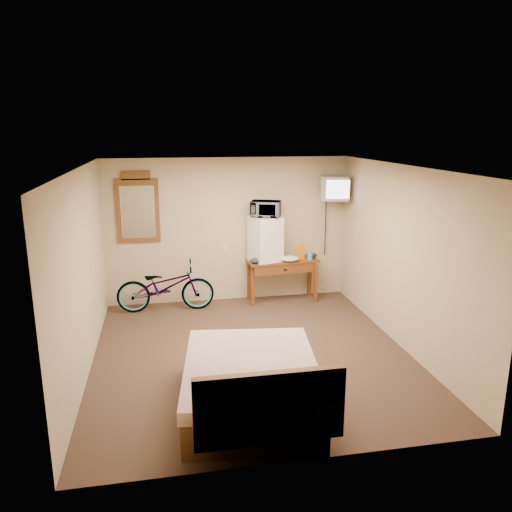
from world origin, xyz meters
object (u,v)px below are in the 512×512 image
mini_fridge (265,239)px  bed (252,385)px  microwave (266,209)px  crt_television (334,188)px  blue_cup (310,255)px  bicycle (165,286)px  wall_mirror (138,208)px  desk (283,267)px

mini_fridge → bed: (-0.85, -3.42, -0.84)m
microwave → crt_television: (1.19, -0.01, 0.32)m
microwave → blue_cup: bearing=14.4°
blue_cup → bed: blue_cup is taller
mini_fridge → bicycle: mini_fridge is taller
bicycle → bed: bearing=-163.8°
crt_television → bicycle: crt_television is taller
microwave → bicycle: (-1.72, -0.13, -1.23)m
wall_mirror → bed: 4.11m
mini_fridge → desk: bearing=-6.0°
microwave → blue_cup: (0.77, -0.09, -0.82)m
crt_television → bicycle: (-2.91, -0.12, -1.56)m
microwave → bed: bearing=-82.9°
crt_television → wall_mirror: (-3.31, 0.25, -0.29)m
wall_mirror → bicycle: size_ratio=0.74×
desk → blue_cup: blue_cup is taller
blue_cup → bed: 3.74m
mini_fridge → microwave: bearing=56.3°
crt_television → blue_cup: bearing=-169.6°
microwave → blue_cup: microwave is taller
microwave → wall_mirror: size_ratio=0.41×
bed → mini_fridge: bearing=76.0°
blue_cup → bed: (-1.62, -3.33, -0.53)m
microwave → crt_television: 1.23m
blue_cup → wall_mirror: 3.03m
desk → crt_television: (0.89, 0.02, 1.36)m
microwave → crt_television: bearing=20.4°
blue_cup → wall_mirror: (-2.89, 0.33, 0.86)m
desk → mini_fridge: bearing=174.0°
bicycle → wall_mirror: bearing=48.3°
microwave → bicycle: 2.12m
blue_cup → microwave: bearing=173.3°
bicycle → mini_fridge: bearing=-84.4°
crt_television → wall_mirror: bearing=175.7°
blue_cup → mini_fridge: bearing=173.3°
mini_fridge → microwave: microwave is taller
desk → bicycle: size_ratio=0.79×
bed → blue_cup: bearing=64.0°
desk → mini_fridge: size_ratio=1.64×
microwave → blue_cup: size_ratio=3.08×
bed → crt_television: bearing=59.1°
microwave → bed: (-0.85, -3.42, -1.35)m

